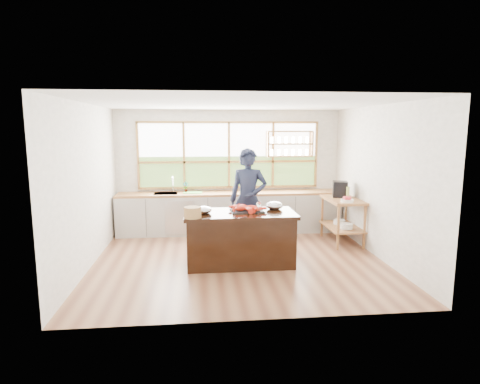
{
  "coord_description": "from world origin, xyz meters",
  "views": [
    {
      "loc": [
        -0.67,
        -6.75,
        2.3
      ],
      "look_at": [
        0.04,
        0.15,
        1.19
      ],
      "focal_mm": 30.0,
      "sensor_mm": 36.0,
      "label": 1
    }
  ],
  "objects": [
    {
      "name": "fruit_bowl",
      "position": [
        2.14,
        0.54,
        0.94
      ],
      "size": [
        0.25,
        0.25,
        0.11
      ],
      "color": "white",
      "rests_on": "right_shelf_unit"
    },
    {
      "name": "espresso_machine",
      "position": [
        2.19,
        1.1,
        1.06
      ],
      "size": [
        0.35,
        0.37,
        0.33
      ],
      "primitive_type": "cube",
      "rotation": [
        0.0,
        0.0,
        -0.27
      ],
      "color": "black",
      "rests_on": "right_shelf_unit"
    },
    {
      "name": "room_shell",
      "position": [
        0.02,
        0.51,
        1.75
      ],
      "size": [
        5.02,
        4.52,
        2.71
      ],
      "color": "white",
      "rests_on": "ground_plane"
    },
    {
      "name": "right_shelf_unit",
      "position": [
        2.19,
        0.89,
        0.6
      ],
      "size": [
        0.62,
        1.1,
        0.9
      ],
      "color": "#A9633D",
      "rests_on": "ground_plane"
    },
    {
      "name": "ground_plane",
      "position": [
        0.0,
        0.0,
        0.0
      ],
      "size": [
        5.0,
        5.0,
        0.0
      ],
      "primitive_type": "plane",
      "color": "#956543"
    },
    {
      "name": "back_counter",
      "position": [
        -0.02,
        1.94,
        0.45
      ],
      "size": [
        4.9,
        0.63,
        0.9
      ],
      "color": "#A9A6A0",
      "rests_on": "ground_plane"
    },
    {
      "name": "island",
      "position": [
        0.0,
        -0.2,
        0.45
      ],
      "size": [
        1.85,
        0.9,
        0.9
      ],
      "color": "black",
      "rests_on": "ground_plane"
    },
    {
      "name": "cutting_board",
      "position": [
        -0.82,
        1.94,
        0.91
      ],
      "size": [
        0.43,
        0.34,
        0.01
      ],
      "primitive_type": "cube",
      "rotation": [
        0.0,
        0.0,
        -0.11
      ],
      "color": "#56AD3E",
      "rests_on": "back_counter"
    },
    {
      "name": "potted_plant",
      "position": [
        -0.97,
        2.0,
        1.02
      ],
      "size": [
        0.13,
        0.09,
        0.24
      ],
      "primitive_type": "imported",
      "rotation": [
        0.0,
        0.0,
        0.05
      ],
      "color": "slate",
      "rests_on": "back_counter"
    },
    {
      "name": "wicker_basket",
      "position": [
        -0.79,
        -0.54,
        0.99
      ],
      "size": [
        0.27,
        0.27,
        0.17
      ],
      "primitive_type": "cylinder",
      "color": "#A5734C",
      "rests_on": "island"
    },
    {
      "name": "mixing_bowl_right",
      "position": [
        0.62,
        0.01,
        0.96
      ],
      "size": [
        0.3,
        0.3,
        0.14
      ],
      "primitive_type": "ellipsoid",
      "color": "#BABDC1",
      "rests_on": "island"
    },
    {
      "name": "mixing_bowl_left",
      "position": [
        -0.61,
        -0.22,
        0.96
      ],
      "size": [
        0.27,
        0.27,
        0.13
      ],
      "primitive_type": "ellipsoid",
      "color": "#BABDC1",
      "rests_on": "island"
    },
    {
      "name": "wine_bottle",
      "position": [
        2.24,
        0.79,
        1.03
      ],
      "size": [
        0.08,
        0.08,
        0.26
      ],
      "primitive_type": "cylinder",
      "rotation": [
        0.0,
        0.0,
        0.28
      ],
      "color": "#9DA54D",
      "rests_on": "right_shelf_unit"
    },
    {
      "name": "parchment_roll",
      "position": [
        -0.72,
        -0.06,
        0.94
      ],
      "size": [
        0.2,
        0.3,
        0.08
      ],
      "primitive_type": "cylinder",
      "rotation": [
        1.57,
        0.0,
        0.46
      ],
      "color": "silver",
      "rests_on": "island"
    },
    {
      "name": "wine_glass",
      "position": [
        0.29,
        -0.4,
        1.06
      ],
      "size": [
        0.08,
        0.08,
        0.22
      ],
      "color": "white",
      "rests_on": "island"
    },
    {
      "name": "cook",
      "position": [
        0.24,
        0.61,
        0.96
      ],
      "size": [
        0.78,
        0.59,
        1.93
      ],
      "primitive_type": "imported",
      "rotation": [
        0.0,
        0.0,
        -0.2
      ],
      "color": "#191E34",
      "rests_on": "ground_plane"
    },
    {
      "name": "lobster_pile",
      "position": [
        0.12,
        -0.14,
        0.96
      ],
      "size": [
        0.55,
        0.48,
        0.08
      ],
      "color": "red",
      "rests_on": "slate_board"
    },
    {
      "name": "slate_board",
      "position": [
        0.13,
        -0.13,
        0.91
      ],
      "size": [
        0.57,
        0.43,
        0.02
      ],
      "primitive_type": "cube",
      "rotation": [
        0.0,
        0.0,
        0.06
      ],
      "color": "black",
      "rests_on": "island"
    }
  ]
}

